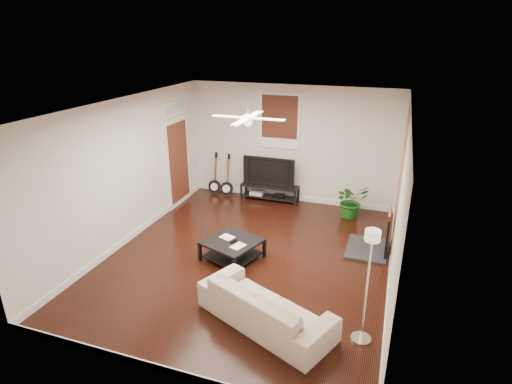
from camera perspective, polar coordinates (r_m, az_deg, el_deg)
room at (r=7.22m, az=-1.04°, el=0.76°), size 5.01×6.01×2.81m
brick_accent at (r=7.77m, az=19.14°, el=1.06°), size 0.02×2.20×2.80m
fireplace at (r=8.13m, az=16.32°, el=-4.92°), size 0.80×1.10×0.92m
window_back at (r=9.88m, az=3.26°, el=9.68°), size 1.00×0.06×1.30m
door_left at (r=9.91m, az=-10.73°, el=5.20°), size 0.08×1.00×2.50m
tv_stand at (r=10.25m, az=1.89°, el=-0.09°), size 1.42×0.38×0.40m
tv at (r=10.07m, az=1.96°, el=2.95°), size 1.27×0.17×0.73m
coffee_table at (r=7.68m, az=-3.26°, el=-7.92°), size 1.14×1.14×0.37m
sofa at (r=6.09m, az=1.28°, el=-15.33°), size 2.19×1.56×0.60m
floor_lamp at (r=5.68m, az=14.97°, el=-12.57°), size 0.36×0.36×1.67m
potted_plant at (r=9.48m, az=12.96°, el=-1.17°), size 0.94×0.92×0.80m
guitar_left at (r=10.61m, az=-5.77°, el=2.50°), size 0.34×0.24×1.07m
guitar_right at (r=10.44m, az=-4.09°, el=2.25°), size 0.36×0.28×1.07m
ceiling_fan at (r=6.89m, az=-1.10°, el=10.15°), size 1.24×1.24×0.32m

